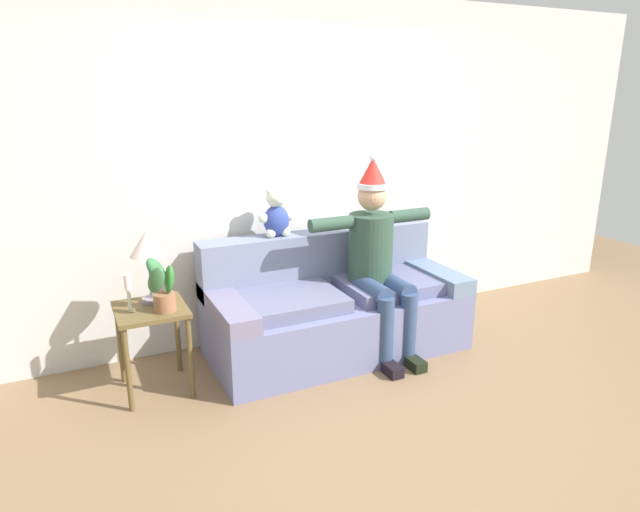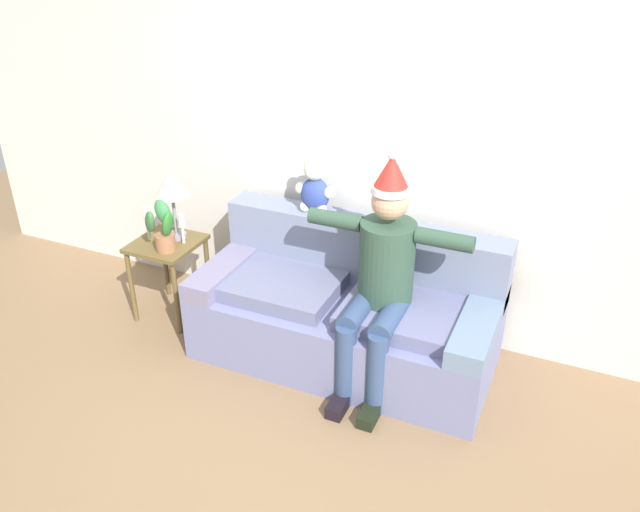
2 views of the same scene
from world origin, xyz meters
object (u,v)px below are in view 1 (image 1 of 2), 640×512
Objects in this scene: side_table at (152,323)px; person_seated at (377,255)px; candle_tall at (128,288)px; candle_short at (167,282)px; teddy_bear at (276,214)px; potted_plant at (162,287)px; table_lamp at (148,246)px; couch at (334,307)px.

person_seated is at bearing -3.66° from side_table.
candle_tall is 1.10× the size of candle_short.
teddy_bear reaches higher than potted_plant.
candle_tall is 0.26m from candle_short.
side_table is 1.61× the size of potted_plant.
candle_tall is (-0.16, -0.11, -0.23)m from table_lamp.
couch is 5.14× the size of teddy_bear.
teddy_bear reaches higher than couch.
candle_tall is (-0.13, -0.02, 0.27)m from side_table.
teddy_bear is (-0.36, 0.27, 0.72)m from couch.
teddy_bear is 1.00m from candle_short.
couch is at bearing -36.82° from teddy_bear.
person_seated is 6.08× the size of candle_tall.
candle_tall is at bearing -176.82° from couch.
table_lamp is 1.36× the size of potted_plant.
couch is 3.87× the size of table_lamp.
teddy_bear is 1.02× the size of potted_plant.
side_table is at bearing 123.59° from potted_plant.
table_lamp is 0.30m from candle_tall.
potted_plant is 0.16m from candle_short.
teddy_bear is 0.75× the size of table_lamp.
person_seated reaches higher than table_lamp.
candle_tall reaches higher than candle_short.
candle_tall is at bearing -166.66° from candle_short.
table_lamp is at bearing 173.00° from person_seated.
person_seated is at bearing -7.00° from table_lamp.
side_table is at bearing 8.99° from candle_tall.
side_table is at bearing -162.45° from candle_short.
table_lamp is 2.02× the size of candle_tall.
candle_short reaches higher than side_table.
person_seated reaches higher than side_table.
side_table is at bearing -162.01° from teddy_bear.
potted_plant is 1.48× the size of candle_tall.
potted_plant is (0.04, -0.20, -0.23)m from table_lamp.
couch is at bearing 148.32° from person_seated.
potted_plant is at bearing -23.87° from candle_tall.
person_seated is (0.28, -0.17, 0.43)m from couch.
table_lamp is 2.22× the size of candle_short.
potted_plant is (-1.59, -0.00, -0.01)m from person_seated.
side_table is 0.30m from potted_plant.
person_seated is 2.54× the size of side_table.
candle_tall is at bearing -171.01° from side_table.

